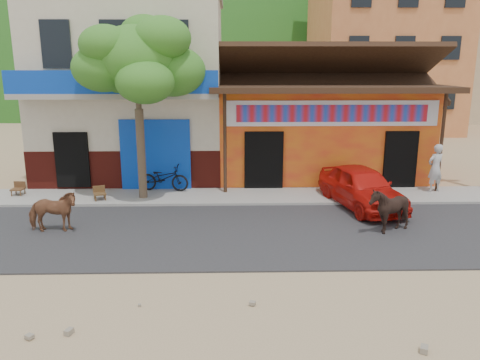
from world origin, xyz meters
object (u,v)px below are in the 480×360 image
(tree, at_px, (139,109))
(cafe_chair_left, at_px, (17,183))
(cow_tan, at_px, (53,212))
(cafe_chair_right, at_px, (99,188))
(red_car, at_px, (361,187))
(scooter, at_px, (164,178))
(pedestrian, at_px, (435,168))
(cow_dark, at_px, (389,210))

(tree, bearing_deg, cafe_chair_left, 175.10)
(cow_tan, xyz_separation_m, cafe_chair_right, (0.50, 2.86, -0.08))
(red_car, bearing_deg, cafe_chair_left, 160.21)
(cafe_chair_left, bearing_deg, scooter, 7.77)
(red_car, xyz_separation_m, cafe_chair_right, (-8.60, 0.72, -0.17))
(red_car, height_order, pedestrian, pedestrian)
(cafe_chair_right, bearing_deg, tree, -9.96)
(red_car, xyz_separation_m, pedestrian, (3.04, 1.52, 0.27))
(cow_dark, bearing_deg, tree, -101.38)
(cafe_chair_right, bearing_deg, red_car, -26.03)
(tree, relative_size, cow_tan, 4.35)
(red_car, relative_size, scooter, 2.18)
(tree, xyz_separation_m, cafe_chair_left, (-4.40, 0.38, -2.58))
(cow_tan, relative_size, pedestrian, 0.81)
(pedestrian, bearing_deg, cow_dark, 33.36)
(tree, relative_size, scooter, 3.35)
(cow_tan, bearing_deg, cafe_chair_left, 31.67)
(tree, xyz_separation_m, scooter, (0.60, 0.83, -2.53))
(red_car, distance_m, scooter, 6.85)
(tree, relative_size, pedestrian, 3.50)
(cafe_chair_right, bearing_deg, cafe_chair_left, 146.42)
(red_car, height_order, cafe_chair_right, red_car)
(cow_dark, bearing_deg, scooter, -108.71)
(red_car, distance_m, cafe_chair_left, 11.68)
(pedestrian, distance_m, cafe_chair_left, 14.64)
(cow_dark, distance_m, scooter, 7.91)
(scooter, xyz_separation_m, cafe_chair_right, (-2.00, -1.11, -0.05))
(cow_tan, relative_size, scooter, 0.77)
(cow_tan, bearing_deg, red_car, -80.53)
(red_car, bearing_deg, tree, 159.07)
(cow_dark, bearing_deg, pedestrian, 156.32)
(cow_tan, height_order, cow_dark, cow_dark)
(cow_dark, bearing_deg, red_car, -164.15)
(cow_dark, distance_m, cafe_chair_right, 9.24)
(cow_dark, distance_m, pedestrian, 4.88)
(tree, height_order, red_car, tree)
(cafe_chair_left, bearing_deg, cafe_chair_right, -9.80)
(cow_tan, distance_m, red_car, 9.35)
(red_car, relative_size, cafe_chair_left, 4.63)
(cow_tan, xyz_separation_m, scooter, (2.50, 3.97, -0.03))
(cow_dark, xyz_separation_m, scooter, (-6.70, 4.20, -0.09))
(cafe_chair_right, bearing_deg, scooter, 7.88)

